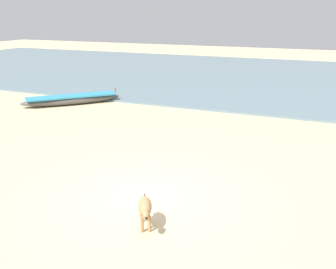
% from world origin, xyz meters
% --- Properties ---
extents(ground, '(80.00, 80.00, 0.00)m').
position_xyz_m(ground, '(0.00, 0.00, 0.00)').
color(ground, beige).
extents(sea_water, '(60.00, 20.00, 0.08)m').
position_xyz_m(sea_water, '(0.00, 18.51, 0.04)').
color(sea_water, slate).
rests_on(sea_water, ground).
extents(fishing_boat_1, '(3.66, 3.86, 0.61)m').
position_xyz_m(fishing_boat_1, '(-7.44, 7.33, 0.23)').
color(fishing_boat_1, '#5B5651').
rests_on(fishing_boat_1, ground).
extents(calf_near_tan, '(0.60, 0.86, 0.59)m').
position_xyz_m(calf_near_tan, '(0.56, -1.20, 0.43)').
color(calf_near_tan, tan).
rests_on(calf_near_tan, ground).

